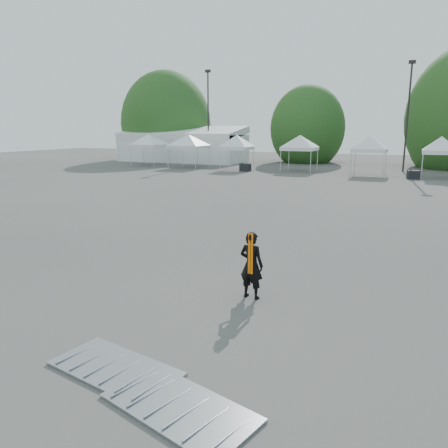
% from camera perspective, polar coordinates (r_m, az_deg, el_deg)
% --- Properties ---
extents(ground, '(120.00, 120.00, 0.00)m').
position_cam_1_polar(ground, '(13.12, 3.70, -5.07)').
color(ground, '#474442').
rests_on(ground, ground).
extents(marquee, '(15.00, 6.25, 4.23)m').
position_cam_1_polar(marquee, '(53.68, -5.48, 10.23)').
color(marquee, white).
rests_on(marquee, ground).
extents(light_pole_west, '(0.60, 0.25, 10.30)m').
position_cam_1_polar(light_pole_west, '(50.94, -2.09, 14.44)').
color(light_pole_west, black).
rests_on(light_pole_west, ground).
extents(light_pole_east, '(0.60, 0.25, 9.80)m').
position_cam_1_polar(light_pole_east, '(43.81, 22.91, 13.51)').
color(light_pole_east, black).
rests_on(light_pole_east, ground).
extents(tree_far_w, '(4.80, 4.80, 7.30)m').
position_cam_1_polar(tree_far_w, '(58.26, -7.57, 12.87)').
color(tree_far_w, '#382314').
rests_on(tree_far_w, ground).
extents(tree_mid_w, '(4.16, 4.16, 6.33)m').
position_cam_1_polar(tree_mid_w, '(53.20, 10.84, 12.16)').
color(tree_mid_w, '#382314').
rests_on(tree_mid_w, ground).
extents(tent_a, '(4.33, 4.33, 3.88)m').
position_cam_1_polar(tent_a, '(48.61, -9.79, 11.18)').
color(tent_a, silver).
rests_on(tent_a, ground).
extents(tent_b, '(4.69, 4.69, 3.88)m').
position_cam_1_polar(tent_b, '(45.16, -4.64, 11.23)').
color(tent_b, silver).
rests_on(tent_b, ground).
extents(tent_c, '(3.77, 3.77, 3.88)m').
position_cam_1_polar(tent_c, '(42.37, 1.70, 11.19)').
color(tent_c, silver).
rests_on(tent_c, ground).
extents(tent_d, '(4.23, 4.23, 3.88)m').
position_cam_1_polar(tent_d, '(41.69, 9.91, 11.00)').
color(tent_d, silver).
rests_on(tent_d, ground).
extents(tent_e, '(3.96, 3.96, 3.88)m').
position_cam_1_polar(tent_e, '(39.69, 18.55, 10.49)').
color(tent_e, silver).
rests_on(tent_e, ground).
extents(tent_f, '(3.78, 3.78, 3.88)m').
position_cam_1_polar(tent_f, '(39.13, 26.56, 9.82)').
color(tent_f, silver).
rests_on(tent_f, ground).
extents(man, '(0.63, 0.46, 1.61)m').
position_cam_1_polar(man, '(10.26, 3.60, -5.37)').
color(man, black).
rests_on(man, ground).
extents(barrier_left, '(2.36, 1.47, 0.07)m').
position_cam_1_polar(barrier_left, '(7.84, -14.01, -17.81)').
color(barrier_left, '#93969A').
rests_on(barrier_left, ground).
extents(barrier_mid, '(2.47, 1.69, 0.07)m').
position_cam_1_polar(barrier_mid, '(6.79, -5.77, -22.69)').
color(barrier_mid, '#93969A').
rests_on(barrier_mid, ground).
extents(crate_west, '(0.96, 0.77, 0.72)m').
position_cam_1_polar(crate_west, '(41.17, 2.80, 7.39)').
color(crate_west, black).
rests_on(crate_west, ground).
extents(crate_mid, '(1.02, 0.89, 0.68)m').
position_cam_1_polar(crate_mid, '(37.79, 23.48, 5.91)').
color(crate_mid, black).
rests_on(crate_mid, ground).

